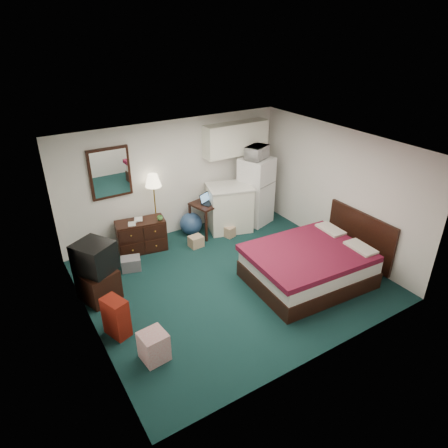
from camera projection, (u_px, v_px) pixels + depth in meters
floor at (231, 279)px, 7.38m from camera, size 5.00×4.50×0.01m
ceiling at (232, 148)px, 6.23m from camera, size 5.00×4.50×0.01m
walls at (231, 219)px, 6.81m from camera, size 5.01×4.51×2.50m
mirror at (110, 173)px, 7.67m from camera, size 0.80×0.06×1.00m
upper_cabinets at (236, 139)px, 8.73m from camera, size 1.50×0.35×0.70m
headboard at (360, 237)px, 7.69m from camera, size 0.06×1.56×1.00m
dresser at (141, 236)px, 8.18m from camera, size 1.04×0.60×0.67m
floor_lamp at (155, 209)px, 8.32m from camera, size 0.41×0.41×1.52m
desk at (207, 218)px, 8.81m from camera, size 0.70×0.70×0.74m
exercise_ball at (191, 224)px, 8.84m from camera, size 0.62×0.62×0.50m
kitchen_counter at (230, 208)px, 8.94m from camera, size 1.08×0.94×1.01m
fridge at (256, 191)px, 9.14m from camera, size 0.81×0.81×1.55m
bed at (308, 266)px, 7.18m from camera, size 2.14×1.72×0.66m
tv_stand at (99, 285)px, 6.78m from camera, size 0.70×0.73×0.54m
suitcase at (116, 317)px, 5.97m from camera, size 0.36×0.45×0.64m
retail_box at (154, 346)px, 5.57m from camera, size 0.39×0.39×0.44m
file_bin at (131, 264)px, 7.62m from camera, size 0.42×0.36×0.25m
cardboard_box_a at (196, 241)px, 8.40m from camera, size 0.29×0.25×0.24m
cardboard_box_b at (229, 231)px, 8.79m from camera, size 0.25×0.27×0.23m
laptop at (209, 199)px, 8.56m from camera, size 0.39×0.36×0.21m
crt_tv at (94, 257)px, 6.57m from camera, size 0.78×0.80×0.51m
microwave at (257, 151)px, 8.67m from camera, size 0.60×0.48×0.36m
book_a at (128, 220)px, 7.83m from camera, size 0.14×0.06×0.20m
book_b at (134, 215)px, 8.01m from camera, size 0.16×0.08×0.22m
mug at (160, 218)px, 8.04m from camera, size 0.12×0.09×0.11m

